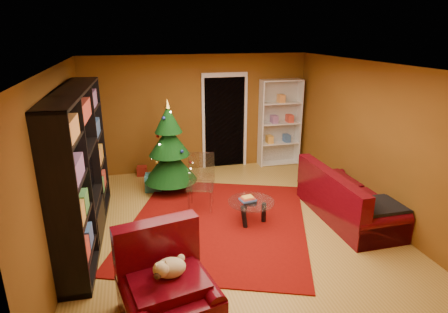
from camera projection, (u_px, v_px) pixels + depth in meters
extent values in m
cube|color=#A48033|center=(230.00, 224.00, 6.33)|extent=(5.00, 5.50, 0.05)
cube|color=silver|center=(231.00, 63.00, 5.48)|extent=(5.00, 5.50, 0.05)
cube|color=brown|center=(198.00, 113.00, 8.45)|extent=(5.00, 0.05, 2.60)
cube|color=brown|center=(59.00, 162.00, 5.32)|extent=(0.05, 5.50, 2.60)
cube|color=brown|center=(371.00, 139.00, 6.49)|extent=(0.05, 5.50, 2.60)
cube|color=#710B07|center=(218.00, 223.00, 6.30)|extent=(3.88, 4.16, 0.02)
cube|color=teal|center=(153.00, 182.00, 7.58)|extent=(0.37, 0.37, 0.33)
cube|color=maroon|center=(142.00, 171.00, 8.36)|extent=(0.23, 0.23, 0.21)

